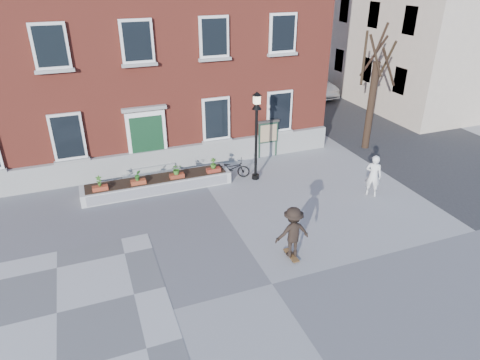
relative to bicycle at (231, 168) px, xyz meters
name	(u,v)px	position (x,y,z in m)	size (l,w,h in m)	color
ground	(272,284)	(-1.32, -7.22, -0.43)	(100.00, 100.00, 0.00)	gray
checker_patch	(57,313)	(-7.32, -6.22, -0.42)	(6.00, 6.00, 0.01)	#5C5C5F
bicycle	(231,168)	(0.00, 0.00, 0.00)	(0.57, 1.62, 0.85)	black
parked_car	(311,85)	(9.92, 10.58, 0.36)	(1.66, 4.76, 1.57)	silver
bystander	(373,176)	(4.80, -3.63, 0.46)	(0.65, 0.42, 1.77)	silver
brick_building	(120,15)	(-3.32, 6.76, 5.88)	(18.40, 10.85, 12.60)	maroon
planter_assembly	(158,183)	(-3.31, -0.04, -0.12)	(6.20, 1.12, 1.15)	silver
bare_tree	(372,95)	(7.69, 0.79, 2.36)	(1.83, 1.83, 6.16)	#312116
lamp_post	(256,124)	(0.93, -0.55, 2.11)	(0.40, 0.40, 3.93)	black
notice_board	(268,132)	(2.44, 1.51, 0.84)	(1.10, 0.16, 1.87)	#172F22
skateboarder	(293,232)	(-0.18, -6.22, 0.52)	(1.16, 0.78, 1.82)	brown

